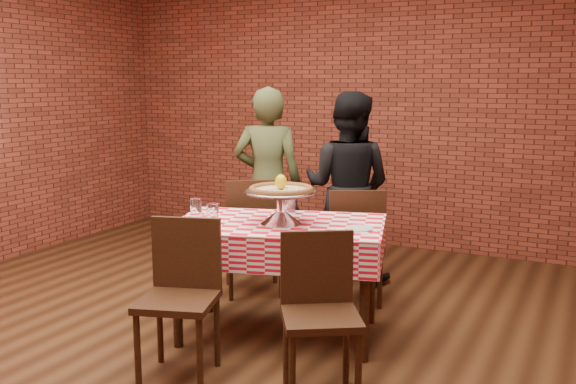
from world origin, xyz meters
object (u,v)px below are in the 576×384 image
Objects in this scene: pizza_stand at (281,207)px; chair_far_left at (253,235)px; chair_near_right at (321,321)px; condiment_caddy at (290,204)px; chair_near_left at (178,302)px; diner_olive at (268,182)px; diner_black at (348,187)px; water_glass_left at (213,213)px; table at (279,280)px; pizza at (281,190)px; chair_far_right at (354,244)px; water_glass_right at (196,208)px.

chair_far_left is (-0.61, 0.71, -0.40)m from pizza_stand.
pizza_stand is at bearing 98.97° from chair_near_right.
condiment_caddy is 1.18m from chair_near_left.
diner_black is (0.66, 0.17, -0.02)m from diner_olive.
chair_near_left is (-0.15, -1.10, -0.38)m from condiment_caddy.
condiment_caddy is 0.15× the size of chair_near_right.
chair_near_left is (0.16, -0.61, -0.38)m from water_glass_left.
diner_black is (-0.64, 2.02, 0.35)m from chair_near_right.
water_glass_left reaches higher than chair_near_right.
chair_near_left is 0.96× the size of chair_far_left.
chair_far_left is at bearing 129.96° from table.
condiment_caddy is (-0.06, 0.29, 0.45)m from table.
pizza is at bearing 95.80° from chair_far_left.
chair_far_right is at bearing 78.06° from pizza_stand.
chair_far_left is 1.05× the size of chair_far_right.
water_glass_left is at bearing 121.73° from chair_near_right.
chair_far_right is at bearing 60.65° from water_glass_left.
chair_far_left is (-0.36, 1.50, 0.02)m from chair_near_left.
diner_olive reaches higher than pizza_stand.
pizza_stand reaches higher than chair_far_left.
pizza is at bearing 0.00° from pizza_stand.
condiment_caddy reaches higher than chair_far_right.
diner_olive is (-0.14, 1.27, -0.02)m from water_glass_right.
condiment_caddy is 1.09m from diner_olive.
chair_near_left is at bearing -104.87° from table.
chair_far_left is at bearing 126.50° from condiment_caddy.
chair_near_right reaches higher than table.
water_glass_left is 0.14× the size of chair_near_left.
pizza reaches higher than chair_near_right.
diner_black is (-0.07, 1.35, -0.08)m from pizza_stand.
chair_near_right is at bearing -71.66° from condiment_caddy.
water_glass_left is 0.73m from chair_near_left.
pizza is 0.25× the size of diner_olive.
chair_near_left is (-0.24, -0.79, -0.42)m from pizza_stand.
chair_near_right is 0.55× the size of diner_black.
water_glass_left is (-0.37, -0.20, 0.45)m from table.
diner_olive is (-0.13, 0.48, 0.34)m from chair_far_left.
condiment_caddy is at bearing 37.59° from water_glass_right.
water_glass_right is at bearing 98.88° from chair_near_left.
diner_olive is at bearing 103.68° from water_glass_left.
pizza reaches higher than condiment_caddy.
water_glass_right is (-0.20, 0.10, 0.00)m from water_glass_left.
pizza is at bearing 23.96° from water_glass_left.
chair_near_left is at bearing 85.32° from diner_olive.
diner_black reaches higher than chair_near_left.
chair_near_left is 0.56× the size of diner_black.
diner_black reaches higher than chair_near_right.
chair_near_right is 0.98× the size of chair_far_right.
chair_far_left is at bearing 48.25° from diner_black.
pizza_stand reaches higher than water_glass_right.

